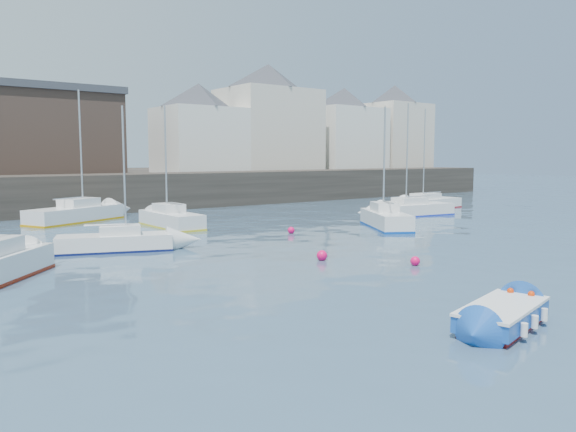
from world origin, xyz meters
TOP-DOWN VIEW (x-y plane):
  - water at (0.00, 0.00)m, footprint 220.00×220.00m
  - quay_wall at (0.00, 35.00)m, footprint 90.00×5.00m
  - land_strip at (0.00, 53.00)m, footprint 90.00×32.00m
  - bldg_east_a at (20.00, 42.00)m, footprint 13.36×13.36m
  - bldg_east_b at (31.00, 41.50)m, footprint 11.88×11.88m
  - bldg_east_c at (40.00, 41.50)m, footprint 11.14×11.14m
  - bldg_east_d at (11.00, 41.50)m, footprint 11.14×11.14m
  - warehouse at (-6.00, 43.00)m, footprint 16.40×10.40m
  - blue_dinghy at (-3.68, -2.00)m, footprint 3.56×2.15m
  - sailboat_b at (-7.33, 15.72)m, footprint 5.50×3.39m
  - sailboat_c at (9.12, 14.01)m, footprint 4.45×5.83m
  - sailboat_d at (16.06, 17.79)m, footprint 6.74×3.07m
  - sailboat_f at (-1.35, 22.41)m, footprint 1.88×5.83m
  - sailboat_g at (21.68, 20.89)m, footprint 6.63×2.15m
  - sailboat_h at (-5.25, 28.88)m, footprint 7.17×5.01m
  - buoy_near at (-1.14, 8.09)m, footprint 0.46×0.46m
  - buoy_mid at (1.14, 4.92)m, footprint 0.39×0.39m
  - buoy_far at (2.95, 15.59)m, footprint 0.39×0.39m

SIDE VIEW (x-z plane):
  - water at x=0.00m, z-range 0.00..0.00m
  - buoy_near at x=-1.14m, z-range -0.23..0.23m
  - buoy_mid at x=1.14m, z-range -0.20..0.20m
  - buoy_far at x=2.95m, z-range -0.20..0.20m
  - blue_dinghy at x=-3.68m, z-range 0.04..0.67m
  - sailboat_b at x=-7.33m, z-range -2.93..3.81m
  - sailboat_g at x=21.68m, z-range -3.72..4.67m
  - sailboat_d at x=16.06m, z-range -3.64..4.65m
  - sailboat_f at x=-1.35m, z-range -3.25..4.32m
  - sailboat_c at x=9.12m, z-range -3.17..4.32m
  - sailboat_h at x=-5.25m, z-range -3.86..5.02m
  - land_strip at x=0.00m, z-range 0.00..2.80m
  - quay_wall at x=0.00m, z-range 0.00..3.00m
  - warehouse at x=-6.00m, z-range 2.82..10.42m
  - bldg_east_d at x=11.00m, z-range 2.89..11.84m
  - bldg_east_b at x=31.00m, z-range 2.89..12.84m
  - bldg_east_c at x=40.00m, z-range 2.90..13.85m
  - bldg_east_a at x=20.00m, z-range 2.91..14.71m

